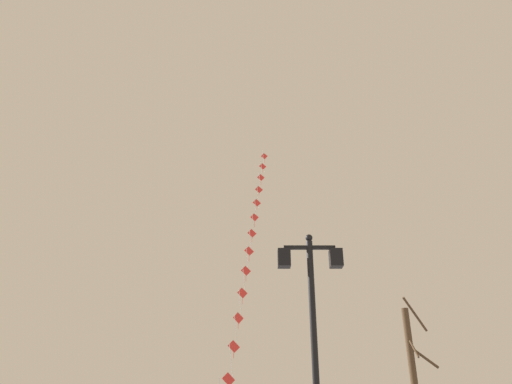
# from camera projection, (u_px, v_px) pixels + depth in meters

# --- Properties ---
(twin_lantern_lamp_post) EXTENTS (1.43, 0.28, 5.06)m
(twin_lantern_lamp_post) POSITION_uv_depth(u_px,v_px,m) (314.00, 304.00, 10.01)
(twin_lantern_lamp_post) COLOR black
(twin_lantern_lamp_post) RESTS_ON ground_plane
(kite_train) EXTENTS (2.02, 11.32, 17.01)m
(kite_train) POSITION_uv_depth(u_px,v_px,m) (252.00, 242.00, 23.45)
(kite_train) COLOR brown
(kite_train) RESTS_ON ground_plane
(bare_tree) EXTENTS (1.06, 1.47, 5.11)m
(bare_tree) POSITION_uv_depth(u_px,v_px,m) (416.00, 375.00, 15.82)
(bare_tree) COLOR #4C3826
(bare_tree) RESTS_ON ground_plane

